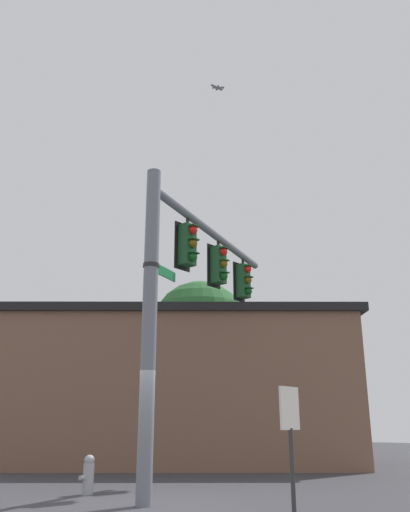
{
  "coord_description": "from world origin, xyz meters",
  "views": [
    {
      "loc": [
        7.47,
        8.0,
        1.45
      ],
      "look_at": [
        -2.61,
        -0.74,
        5.71
      ],
      "focal_mm": 37.3,
      "sensor_mm": 36.0,
      "label": 1
    }
  ],
  "objects_px": {
    "bird_flying": "(217,88)",
    "historical_marker": "(290,428)",
    "street_name_sign": "(157,268)",
    "traffic_light_mid_outer": "(244,281)",
    "traffic_light_nearest_pole": "(188,245)",
    "traffic_light_mid_inner": "(219,265)",
    "fire_hydrant": "(88,474)"
  },
  "relations": [
    {
      "from": "street_name_sign",
      "to": "bird_flying",
      "type": "xyz_separation_m",
      "value": [
        -1.34,
        0.65,
        5.01
      ]
    },
    {
      "from": "bird_flying",
      "to": "fire_hydrant",
      "type": "height_order",
      "value": "bird_flying"
    },
    {
      "from": "traffic_light_nearest_pole",
      "to": "street_name_sign",
      "type": "xyz_separation_m",
      "value": [
        1.39,
        0.37,
        -0.99
      ]
    },
    {
      "from": "traffic_light_nearest_pole",
      "to": "traffic_light_mid_outer",
      "type": "xyz_separation_m",
      "value": [
        -3.67,
        -1.04,
        0.0
      ]
    },
    {
      "from": "traffic_light_nearest_pole",
      "to": "bird_flying",
      "type": "xyz_separation_m",
      "value": [
        0.05,
        1.03,
        4.02
      ]
    },
    {
      "from": "traffic_light_mid_inner",
      "to": "bird_flying",
      "type": "xyz_separation_m",
      "value": [
        1.89,
        1.54,
        4.02
      ]
    },
    {
      "from": "fire_hydrant",
      "to": "historical_marker",
      "type": "bearing_deg",
      "value": 99.03
    },
    {
      "from": "traffic_light_mid_outer",
      "to": "traffic_light_nearest_pole",
      "type": "bearing_deg",
      "value": 15.78
    },
    {
      "from": "traffic_light_mid_inner",
      "to": "bird_flying",
      "type": "relative_size",
      "value": 3.99
    },
    {
      "from": "traffic_light_mid_inner",
      "to": "traffic_light_mid_outer",
      "type": "distance_m",
      "value": 1.91
    },
    {
      "from": "traffic_light_mid_inner",
      "to": "fire_hydrant",
      "type": "xyz_separation_m",
      "value": [
        3.07,
        -1.26,
        -5.28
      ]
    },
    {
      "from": "traffic_light_mid_outer",
      "to": "bird_flying",
      "type": "xyz_separation_m",
      "value": [
        3.72,
        2.06,
        4.02
      ]
    },
    {
      "from": "traffic_light_mid_outer",
      "to": "street_name_sign",
      "type": "distance_m",
      "value": 5.35
    },
    {
      "from": "traffic_light_nearest_pole",
      "to": "traffic_light_mid_outer",
      "type": "relative_size",
      "value": 1.0
    },
    {
      "from": "fire_hydrant",
      "to": "historical_marker",
      "type": "xyz_separation_m",
      "value": [
        -0.76,
        4.79,
        0.99
      ]
    },
    {
      "from": "traffic_light_nearest_pole",
      "to": "traffic_light_mid_inner",
      "type": "xyz_separation_m",
      "value": [
        -1.83,
        -0.52,
        0.0
      ]
    },
    {
      "from": "street_name_sign",
      "to": "fire_hydrant",
      "type": "distance_m",
      "value": 4.8
    },
    {
      "from": "traffic_light_mid_outer",
      "to": "historical_marker",
      "type": "height_order",
      "value": "traffic_light_mid_outer"
    },
    {
      "from": "traffic_light_mid_outer",
      "to": "street_name_sign",
      "type": "relative_size",
      "value": 1.09
    },
    {
      "from": "traffic_light_nearest_pole",
      "to": "bird_flying",
      "type": "height_order",
      "value": "bird_flying"
    },
    {
      "from": "traffic_light_mid_inner",
      "to": "fire_hydrant",
      "type": "relative_size",
      "value": 1.59
    },
    {
      "from": "bird_flying",
      "to": "traffic_light_mid_inner",
      "type": "bearing_deg",
      "value": -140.7
    },
    {
      "from": "traffic_light_nearest_pole",
      "to": "street_name_sign",
      "type": "bearing_deg",
      "value": 14.97
    },
    {
      "from": "traffic_light_mid_inner",
      "to": "traffic_light_mid_outer",
      "type": "bearing_deg",
      "value": -164.22
    },
    {
      "from": "traffic_light_nearest_pole",
      "to": "fire_hydrant",
      "type": "distance_m",
      "value": 5.71
    },
    {
      "from": "traffic_light_nearest_pole",
      "to": "historical_marker",
      "type": "height_order",
      "value": "traffic_light_nearest_pole"
    },
    {
      "from": "bird_flying",
      "to": "traffic_light_mid_outer",
      "type": "bearing_deg",
      "value": -151.0
    },
    {
      "from": "traffic_light_mid_outer",
      "to": "bird_flying",
      "type": "relative_size",
      "value": 3.99
    },
    {
      "from": "traffic_light_nearest_pole",
      "to": "traffic_light_mid_inner",
      "type": "height_order",
      "value": "same"
    },
    {
      "from": "bird_flying",
      "to": "fire_hydrant",
      "type": "bearing_deg",
      "value": -67.15
    },
    {
      "from": "bird_flying",
      "to": "historical_marker",
      "type": "bearing_deg",
      "value": 77.98
    },
    {
      "from": "traffic_light_nearest_pole",
      "to": "historical_marker",
      "type": "bearing_deg",
      "value": 81.06
    }
  ]
}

